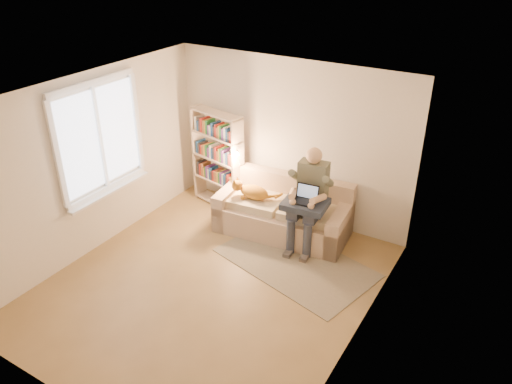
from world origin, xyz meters
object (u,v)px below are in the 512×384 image
Objects in this scene: cat at (251,191)px; sofa at (284,214)px; laptop at (308,198)px; bookshelf at (218,155)px; person at (309,194)px.

sofa is at bearing 14.74° from cat.
bookshelf is at bearing 160.68° from laptop.
sofa is 5.99× the size of laptop.
laptop is (0.51, -0.25, 0.54)m from sofa.
laptop is 0.21× the size of bookshelf.
cat is 0.43× the size of bookshelf.
person is 1.86m from bookshelf.
laptop is at bearing -78.45° from person.
cat is (-0.94, -0.07, -0.18)m from person.
sofa is at bearing 161.01° from person.
bookshelf reaches higher than laptop.
cat is 1.00m from bookshelf.
sofa is 0.71m from person.
cat is 1.01m from laptop.
laptop reaches higher than cat.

